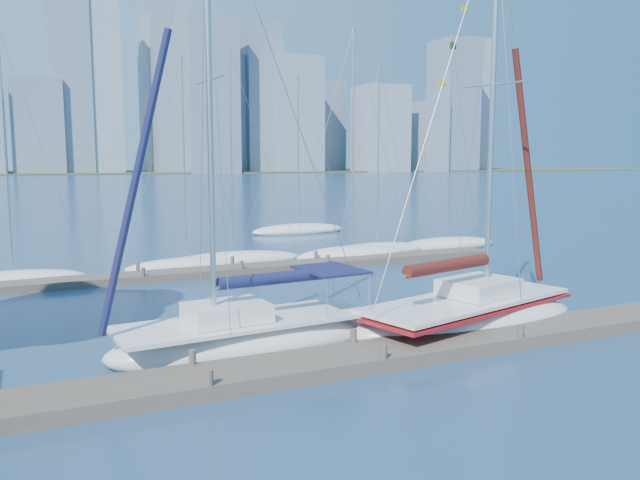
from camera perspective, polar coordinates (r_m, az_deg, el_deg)
name	(u,v)px	position (r m, az deg, el deg)	size (l,w,h in m)	color
ground	(368,363)	(18.81, 4.40, -11.15)	(700.00, 700.00, 0.00)	navy
near_dock	(368,356)	(18.75, 4.40, -10.57)	(26.00, 2.00, 0.40)	#463D33
far_dock	(255,268)	(33.83, -5.98, -2.59)	(30.00, 1.80, 0.36)	#463D33
far_shore	(49,173)	(335.71, -23.57, 5.62)	(800.00, 100.00, 1.50)	#38472D
sailboat_navy	(245,315)	(19.74, -6.89, -6.78)	(8.82, 3.52, 14.80)	silver
sailboat_maroon	(468,297)	(22.76, 13.35, -5.10)	(9.81, 5.30, 15.37)	silver
bg_boat_0	(13,279)	(33.72, -26.24, -3.23)	(6.93, 3.27, 12.42)	silver
bg_boat_1	(187,265)	(35.17, -12.08, -2.25)	(6.86, 2.71, 11.75)	silver
bg_boat_2	(233,260)	(36.31, -7.97, -1.83)	(8.40, 3.10, 12.50)	silver
bg_boat_3	(352,254)	(38.10, 2.97, -1.29)	(7.60, 3.18, 14.12)	silver
bg_boat_4	(377,250)	(40.39, 5.24, -0.89)	(7.58, 4.39, 12.12)	silver
bg_boat_5	(447,244)	(43.62, 11.51, -0.36)	(8.07, 5.10, 14.63)	silver
bg_boat_7	(298,230)	(51.66, -1.98, 0.94)	(8.42, 4.33, 13.23)	silver
skyline	(97,100)	(308.56, -19.71, 12.00)	(503.18, 51.31, 102.79)	gray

